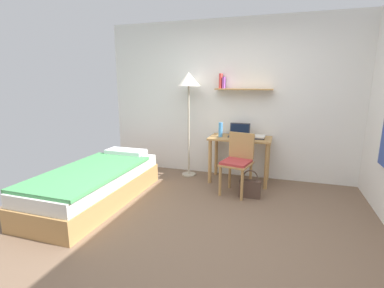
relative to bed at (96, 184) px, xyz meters
name	(u,v)px	position (x,y,z in m)	size (l,w,h in m)	color
ground_plane	(198,230)	(1.54, -0.31, -0.24)	(5.28, 5.28, 0.00)	brown
wall_back	(233,100)	(1.54, 1.71, 1.06)	(4.40, 0.27, 2.60)	white
bed	(96,184)	(0.00, 0.00, 0.00)	(0.91, 2.06, 0.54)	#B2844C
desk	(240,146)	(1.73, 1.39, 0.35)	(0.97, 0.53, 0.74)	#B2844C
desk_chair	(238,160)	(1.78, 0.90, 0.25)	(0.48, 0.50, 0.88)	#B2844C
standing_lamp	(189,85)	(0.85, 1.42, 1.30)	(0.38, 0.38, 1.75)	#B2A893
laptop	(239,133)	(1.70, 1.46, 0.55)	(0.33, 0.22, 0.21)	#2D2D33
water_bottle	(221,130)	(1.42, 1.33, 0.61)	(0.07, 0.07, 0.23)	#4C99DB
book_stack	(259,137)	(2.03, 1.38, 0.52)	(0.19, 0.26, 0.05)	#333338
handbag	(250,188)	(1.98, 0.77, -0.10)	(0.30, 0.11, 0.40)	#4C382D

